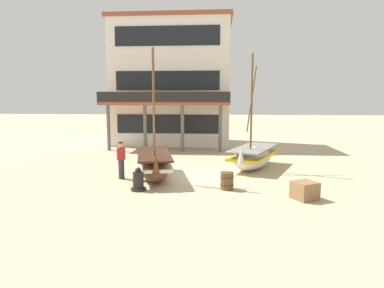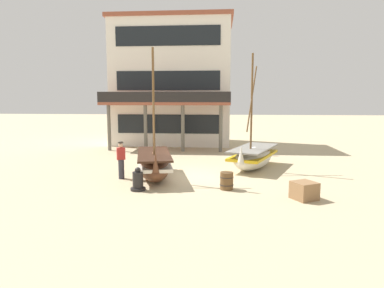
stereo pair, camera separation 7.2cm
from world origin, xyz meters
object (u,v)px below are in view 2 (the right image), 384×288
at_px(fisherman_by_hull, 121,161).
at_px(wooden_barrel, 227,181).
at_px(capstan_winch, 138,181).
at_px(harbor_building_main, 173,82).
at_px(fishing_boat_near_left, 154,164).
at_px(fishing_boat_centre_large, 253,156).
at_px(cargo_crate, 304,191).

distance_m(fisherman_by_hull, wooden_barrel, 4.96).
distance_m(capstan_winch, harbor_building_main, 15.18).
bearing_deg(fishing_boat_near_left, wooden_barrel, -27.54).
distance_m(fishing_boat_near_left, wooden_barrel, 3.70).
bearing_deg(harbor_building_main, fishing_boat_centre_large, -60.25).
xyz_separation_m(fishing_boat_near_left, fisherman_by_hull, (-1.45, -0.26, 0.18)).
relative_size(fishing_boat_near_left, capstan_winch, 6.20).
bearing_deg(cargo_crate, fishing_boat_near_left, 154.80).
xyz_separation_m(fishing_boat_centre_large, wooden_barrel, (-1.45, -4.33, -0.27)).
height_order(fisherman_by_hull, cargo_crate, fisherman_by_hull).
xyz_separation_m(fisherman_by_hull, harbor_building_main, (0.60, 12.61, 4.03)).
distance_m(fishing_boat_near_left, fishing_boat_centre_large, 5.39).
bearing_deg(wooden_barrel, fishing_boat_near_left, 152.46).
bearing_deg(fisherman_by_hull, harbor_building_main, 87.27).
distance_m(fishing_boat_near_left, cargo_crate, 6.67).
distance_m(fishing_boat_near_left, fisherman_by_hull, 1.48).
xyz_separation_m(fishing_boat_centre_large, fisherman_by_hull, (-6.16, -2.88, 0.22)).
height_order(fisherman_by_hull, capstan_winch, fisherman_by_hull).
height_order(wooden_barrel, harbor_building_main, harbor_building_main).
relative_size(fishing_boat_near_left, harbor_building_main, 0.59).
height_order(capstan_winch, wooden_barrel, capstan_winch).
xyz_separation_m(fisherman_by_hull, capstan_winch, (1.22, -1.88, -0.47)).
bearing_deg(capstan_winch, wooden_barrel, 7.07).
relative_size(wooden_barrel, cargo_crate, 0.91).
bearing_deg(fishing_boat_centre_large, wooden_barrel, -108.47).
height_order(capstan_winch, harbor_building_main, harbor_building_main).
distance_m(fishing_boat_near_left, capstan_winch, 2.17).
relative_size(cargo_crate, harbor_building_main, 0.08).
bearing_deg(fishing_boat_centre_large, fishing_boat_near_left, -150.89).
bearing_deg(fisherman_by_hull, wooden_barrel, -17.05).
bearing_deg(fisherman_by_hull, cargo_crate, -19.03).
xyz_separation_m(capstan_winch, harbor_building_main, (-0.62, 14.49, 4.49)).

